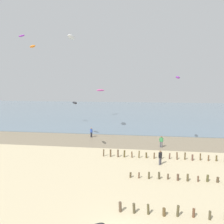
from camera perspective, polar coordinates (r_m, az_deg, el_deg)
The scene contains 13 objects.
wet_sand_strip at distance 33.80m, azimuth 5.60°, elevation -8.16°, with size 120.00×8.13×0.01m, color #84755B.
sea at distance 72.17m, azimuth 6.58°, elevation 0.31°, with size 160.00×70.00×0.10m, color slate.
groyne_mid at distance 21.84m, azimuth 19.50°, elevation -16.79°, with size 10.25×0.35×0.72m.
groyne_far at distance 26.79m, azimuth 13.60°, elevation -11.68°, with size 15.76×0.38×0.96m.
person_nearest_camera at distance 36.30m, azimuth -5.77°, elevation -5.57°, with size 0.50×0.38×1.71m.
person_mid_beach at distance 24.73m, azimuth 13.26°, elevation -12.11°, with size 0.44×0.42×1.71m.
person_by_waterline at distance 31.25m, azimuth 13.52°, elevation -7.92°, with size 0.57×0.23×1.71m.
kite_aloft_0 at distance 31.20m, azimuth 17.82°, elevation 9.13°, with size 1.93×0.62×0.31m, color purple.
kite_aloft_1 at distance 44.69m, azimuth -23.83°, elevation 18.80°, with size 1.97×0.63×0.31m, color purple.
kite_aloft_2 at distance 32.59m, azimuth -21.20°, elevation 16.63°, with size 1.81×0.58×0.29m, color orange.
kite_aloft_3 at distance 28.33m, azimuth -10.32°, elevation 2.52°, with size 1.82×0.58×0.29m, color black.
kite_aloft_4 at distance 58.37m, azimuth -3.23°, elevation 6.06°, with size 3.02×0.97×0.48m, color #E54C99.
kite_aloft_6 at distance 38.24m, azimuth -11.20°, elevation 19.68°, with size 3.47×1.11×0.55m, color white.
Camera 1 is at (0.91, -10.84, 9.19)m, focal length 32.90 mm.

